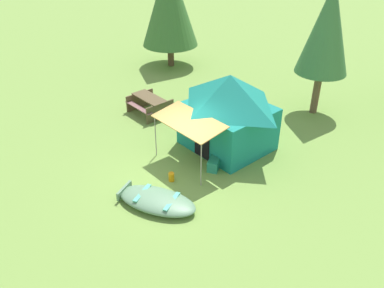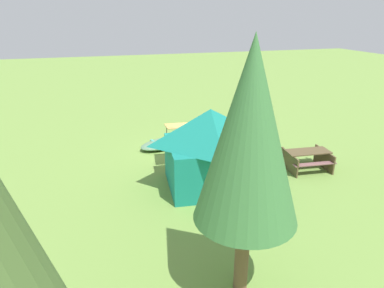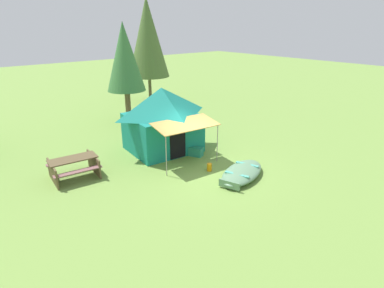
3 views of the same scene
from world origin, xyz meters
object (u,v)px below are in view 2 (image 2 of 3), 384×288
(picnic_table, at_px, (307,158))
(pine_tree_back_left, at_px, (250,135))
(canvas_cabin_tent, at_px, (210,147))
(cooler_box, at_px, (181,166))
(fuel_can, at_px, (184,151))
(beached_rowboat, at_px, (166,143))

(picnic_table, height_order, pine_tree_back_left, pine_tree_back_left)
(canvas_cabin_tent, relative_size, picnic_table, 2.27)
(cooler_box, height_order, fuel_can, cooler_box)
(picnic_table, bearing_deg, pine_tree_back_left, 44.39)
(picnic_table, relative_size, cooler_box, 3.11)
(picnic_table, relative_size, pine_tree_back_left, 0.33)
(fuel_can, bearing_deg, picnic_table, 146.47)
(cooler_box, relative_size, fuel_can, 1.94)
(beached_rowboat, xyz_separation_m, pine_tree_back_left, (0.31, 9.13, 3.52))
(picnic_table, bearing_deg, cooler_box, -15.44)
(picnic_table, distance_m, fuel_can, 5.18)
(beached_rowboat, distance_m, pine_tree_back_left, 9.79)
(cooler_box, bearing_deg, pine_tree_back_left, 87.24)
(cooler_box, relative_size, pine_tree_back_left, 0.11)
(fuel_can, distance_m, pine_tree_back_left, 8.74)
(beached_rowboat, xyz_separation_m, cooler_box, (-0.00, 2.70, 0.01))
(beached_rowboat, xyz_separation_m, fuel_can, (-0.58, 1.19, -0.03))
(beached_rowboat, bearing_deg, picnic_table, 140.37)
(cooler_box, bearing_deg, canvas_cabin_tent, 113.68)
(cooler_box, bearing_deg, fuel_can, -111.00)
(fuel_can, relative_size, pine_tree_back_left, 0.05)
(picnic_table, xyz_separation_m, pine_tree_back_left, (5.19, 5.08, 3.22))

